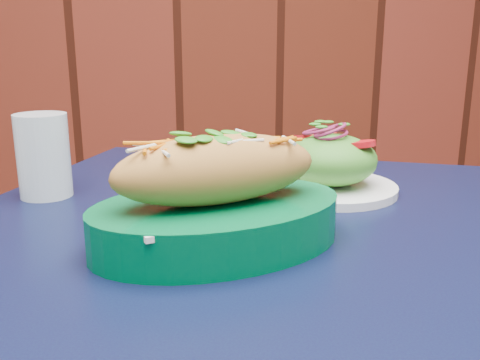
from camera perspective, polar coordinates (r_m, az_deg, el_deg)
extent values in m
cube|color=black|center=(0.67, 2.37, -5.97)|extent=(1.03, 1.03, 0.03)
cylinder|color=black|center=(1.21, -10.45, -15.75)|extent=(0.04, 0.04, 0.72)
cube|color=white|center=(0.59, -2.39, -2.68)|extent=(0.25, 0.20, 0.01)
ellipsoid|color=#C5883E|center=(0.57, -2.43, 1.18)|extent=(0.25, 0.16, 0.08)
cylinder|color=white|center=(0.81, 9.48, -0.83)|extent=(0.20, 0.20, 0.01)
ellipsoid|color=#4C992D|center=(0.80, 9.61, 2.18)|extent=(0.14, 0.14, 0.08)
cylinder|color=red|center=(0.78, 12.85, 4.12)|extent=(0.04, 0.04, 0.01)
cylinder|color=red|center=(0.81, 7.02, 4.81)|extent=(0.04, 0.04, 0.01)
cylinder|color=red|center=(0.83, 8.95, 4.99)|extent=(0.04, 0.04, 0.01)
torus|color=#911F53|center=(0.79, 9.75, 5.19)|extent=(0.05, 0.05, 0.00)
torus|color=#911F53|center=(0.79, 9.76, 5.47)|extent=(0.05, 0.05, 0.00)
torus|color=#911F53|center=(0.79, 9.77, 5.76)|extent=(0.05, 0.05, 0.00)
cylinder|color=silver|center=(0.81, -20.23, 2.45)|extent=(0.07, 0.07, 0.12)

